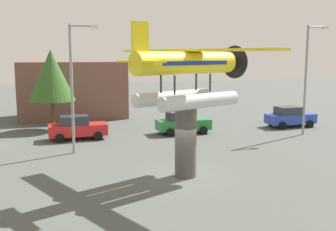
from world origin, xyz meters
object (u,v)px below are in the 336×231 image
(storefront_building, at_px, (72,90))
(streetlight_secondary, at_px, (308,73))
(floatplane_monument, at_px, (188,73))
(car_distant_blue, at_px, (290,117))
(display_pedestal, at_px, (186,142))
(streetlight_primary, at_px, (75,80))
(car_far_green, at_px, (183,122))
(car_mid_red, at_px, (77,127))
(tree_east, at_px, (51,76))

(storefront_building, bearing_deg, streetlight_secondary, -41.15)
(floatplane_monument, height_order, car_distant_blue, floatplane_monument)
(display_pedestal, distance_m, streetlight_primary, 8.77)
(display_pedestal, distance_m, car_distant_blue, 17.26)
(display_pedestal, relative_size, streetlight_secondary, 0.43)
(streetlight_primary, bearing_deg, display_pedestal, -53.98)
(floatplane_monument, distance_m, car_far_green, 12.07)
(streetlight_secondary, relative_size, storefront_building, 0.82)
(streetlight_primary, bearing_deg, streetlight_secondary, 2.47)
(display_pedestal, distance_m, streetlight_secondary, 14.95)
(streetlight_secondary, bearing_deg, car_distant_blue, 75.61)
(streetlight_secondary, bearing_deg, display_pedestal, -149.33)
(floatplane_monument, bearing_deg, car_far_green, 48.51)
(display_pedestal, relative_size, floatplane_monument, 0.36)
(storefront_building, bearing_deg, car_mid_red, -92.59)
(storefront_building, xyz_separation_m, tree_east, (-2.05, -6.44, 1.73))
(car_far_green, relative_size, streetlight_secondary, 0.50)
(floatplane_monument, relative_size, tree_east, 1.51)
(floatplane_monument, xyz_separation_m, streetlight_primary, (-5.00, 6.66, -0.65))
(floatplane_monument, xyz_separation_m, storefront_building, (-4.15, 21.95, -2.54))
(car_far_green, xyz_separation_m, car_distant_blue, (9.83, 0.05, 0.00))
(floatplane_monument, bearing_deg, storefront_building, 77.35)
(car_mid_red, bearing_deg, car_far_green, -1.51)
(floatplane_monument, xyz_separation_m, streetlight_secondary, (12.47, 7.42, -0.48))
(floatplane_monument, bearing_deg, tree_east, 88.44)
(car_mid_red, relative_size, tree_east, 0.64)
(floatplane_monument, height_order, streetlight_secondary, streetlight_secondary)
(car_far_green, bearing_deg, tree_east, 153.52)
(car_mid_red, xyz_separation_m, car_distant_blue, (17.98, -0.16, 0.00))
(car_mid_red, xyz_separation_m, streetlight_secondary, (17.13, -3.47, 3.93))
(car_mid_red, height_order, streetlight_primary, streetlight_primary)
(display_pedestal, height_order, car_far_green, display_pedestal)
(display_pedestal, bearing_deg, car_distant_blue, 38.72)
(streetlight_secondary, height_order, storefront_building, streetlight_secondary)
(streetlight_primary, distance_m, streetlight_secondary, 17.50)
(floatplane_monument, height_order, car_mid_red, floatplane_monument)
(car_distant_blue, bearing_deg, floatplane_monument, -141.16)
(car_distant_blue, bearing_deg, tree_east, 166.24)
(car_distant_blue, xyz_separation_m, storefront_building, (-17.47, 11.22, 1.87))
(storefront_building, bearing_deg, car_distant_blue, -32.70)
(car_distant_blue, relative_size, storefront_building, 0.41)
(display_pedestal, xyz_separation_m, storefront_building, (-4.03, 22.00, 0.94))
(car_far_green, bearing_deg, floatplane_monument, -108.13)
(car_mid_red, relative_size, car_far_green, 1.00)
(storefront_building, bearing_deg, display_pedestal, -79.62)
(car_distant_blue, xyz_separation_m, tree_east, (-19.53, 4.78, 3.60))
(display_pedestal, xyz_separation_m, tree_east, (-6.08, 15.56, 2.67))
(storefront_building, bearing_deg, streetlight_primary, -93.20)
(display_pedestal, bearing_deg, storefront_building, 100.38)
(car_distant_blue, xyz_separation_m, streetlight_secondary, (-0.85, -3.31, 3.93))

